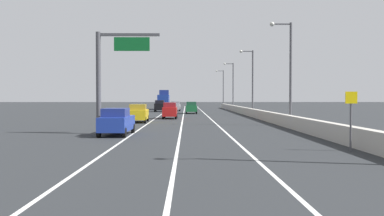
{
  "coord_description": "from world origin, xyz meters",
  "views": [
    {
      "loc": [
        -1.53,
        -3.68,
        2.72
      ],
      "look_at": [
        -0.93,
        40.94,
        1.54
      ],
      "focal_mm": 38.38,
      "sensor_mm": 36.0,
      "label": 1
    }
  ],
  "objects_px": {
    "speed_advisory_sign": "(351,116)",
    "lamp_post_right_second": "(288,66)",
    "car_silver_0": "(176,106)",
    "car_green_2": "(191,108)",
    "car_red_3": "(170,111)",
    "lamp_post_right_fifth": "(222,86)",
    "car_yellow_4": "(138,113)",
    "lamp_post_right_fourth": "(232,83)",
    "overhead_sign_gantry": "(108,70)",
    "lamp_post_right_third": "(251,78)",
    "box_truck": "(164,100)",
    "car_blue_5": "(117,122)",
    "car_black_1": "(160,106)"
  },
  "relations": [
    {
      "from": "car_silver_0",
      "to": "car_green_2",
      "type": "bearing_deg",
      "value": -76.91
    },
    {
      "from": "car_green_2",
      "to": "car_yellow_4",
      "type": "distance_m",
      "value": 24.49
    },
    {
      "from": "overhead_sign_gantry",
      "to": "lamp_post_right_third",
      "type": "height_order",
      "value": "lamp_post_right_third"
    },
    {
      "from": "lamp_post_right_third",
      "to": "lamp_post_right_fourth",
      "type": "distance_m",
      "value": 23.12
    },
    {
      "from": "car_green_2",
      "to": "car_black_1",
      "type": "bearing_deg",
      "value": 123.61
    },
    {
      "from": "car_silver_0",
      "to": "overhead_sign_gantry",
      "type": "bearing_deg",
      "value": -94.06
    },
    {
      "from": "car_green_2",
      "to": "box_truck",
      "type": "xyz_separation_m",
      "value": [
        -5.84,
        23.08,
        1.01
      ]
    },
    {
      "from": "car_green_2",
      "to": "box_truck",
      "type": "bearing_deg",
      "value": 104.21
    },
    {
      "from": "lamp_post_right_third",
      "to": "car_green_2",
      "type": "height_order",
      "value": "lamp_post_right_third"
    },
    {
      "from": "overhead_sign_gantry",
      "to": "lamp_post_right_fourth",
      "type": "height_order",
      "value": "lamp_post_right_fourth"
    },
    {
      "from": "car_red_3",
      "to": "box_truck",
      "type": "bearing_deg",
      "value": 94.3
    },
    {
      "from": "car_silver_0",
      "to": "car_green_2",
      "type": "distance_m",
      "value": 13.02
    },
    {
      "from": "lamp_post_right_third",
      "to": "car_blue_5",
      "type": "xyz_separation_m",
      "value": [
        -14.77,
        -32.78,
        -4.71
      ]
    },
    {
      "from": "speed_advisory_sign",
      "to": "car_green_2",
      "type": "xyz_separation_m",
      "value": [
        -7.47,
        47.54,
        -0.79
      ]
    },
    {
      "from": "lamp_post_right_fourth",
      "to": "box_truck",
      "type": "relative_size",
      "value": 1.01
    },
    {
      "from": "lamp_post_right_fifth",
      "to": "car_silver_0",
      "type": "distance_m",
      "value": 30.35
    },
    {
      "from": "speed_advisory_sign",
      "to": "box_truck",
      "type": "xyz_separation_m",
      "value": [
        -13.31,
        70.63,
        0.22
      ]
    },
    {
      "from": "overhead_sign_gantry",
      "to": "car_red_3",
      "type": "bearing_deg",
      "value": 80.43
    },
    {
      "from": "lamp_post_right_third",
      "to": "lamp_post_right_fourth",
      "type": "xyz_separation_m",
      "value": [
        -0.34,
        23.12,
        0.0
      ]
    },
    {
      "from": "lamp_post_right_third",
      "to": "car_yellow_4",
      "type": "height_order",
      "value": "lamp_post_right_third"
    },
    {
      "from": "lamp_post_right_fourth",
      "to": "overhead_sign_gantry",
      "type": "bearing_deg",
      "value": -105.43
    },
    {
      "from": "overhead_sign_gantry",
      "to": "car_red_3",
      "type": "distance_m",
      "value": 22.17
    },
    {
      "from": "car_silver_0",
      "to": "lamp_post_right_fifth",
      "type": "bearing_deg",
      "value": 67.18
    },
    {
      "from": "lamp_post_right_second",
      "to": "car_black_1",
      "type": "xyz_separation_m",
      "value": [
        -14.67,
        37.79,
        -4.61
      ]
    },
    {
      "from": "car_red_3",
      "to": "overhead_sign_gantry",
      "type": "bearing_deg",
      "value": -99.57
    },
    {
      "from": "car_red_3",
      "to": "lamp_post_right_second",
      "type": "bearing_deg",
      "value": -47.52
    },
    {
      "from": "car_yellow_4",
      "to": "overhead_sign_gantry",
      "type": "bearing_deg",
      "value": -92.2
    },
    {
      "from": "car_black_1",
      "to": "box_truck",
      "type": "distance_m",
      "value": 14.37
    },
    {
      "from": "car_black_1",
      "to": "car_yellow_4",
      "type": "bearing_deg",
      "value": -90.31
    },
    {
      "from": "overhead_sign_gantry",
      "to": "box_truck",
      "type": "distance_m",
      "value": 60.92
    },
    {
      "from": "car_black_1",
      "to": "lamp_post_right_fourth",
      "type": "bearing_deg",
      "value": 30.33
    },
    {
      "from": "speed_advisory_sign",
      "to": "lamp_post_right_second",
      "type": "bearing_deg",
      "value": 85.69
    },
    {
      "from": "lamp_post_right_second",
      "to": "lamp_post_right_fifth",
      "type": "xyz_separation_m",
      "value": [
        -0.18,
        69.36,
        0.0
      ]
    },
    {
      "from": "lamp_post_right_fifth",
      "to": "car_green_2",
      "type": "xyz_separation_m",
      "value": [
        -8.68,
        -40.31,
        -4.7
      ]
    },
    {
      "from": "lamp_post_right_second",
      "to": "box_truck",
      "type": "relative_size",
      "value": 1.01
    },
    {
      "from": "car_yellow_4",
      "to": "lamp_post_right_fifth",
      "type": "bearing_deg",
      "value": 77.11
    },
    {
      "from": "car_yellow_4",
      "to": "lamp_post_right_fourth",
      "type": "bearing_deg",
      "value": 70.34
    },
    {
      "from": "lamp_post_right_fourth",
      "to": "box_truck",
      "type": "distance_m",
      "value": 16.07
    },
    {
      "from": "overhead_sign_gantry",
      "to": "car_blue_5",
      "type": "xyz_separation_m",
      "value": [
        0.74,
        -0.93,
        -3.76
      ]
    },
    {
      "from": "lamp_post_right_second",
      "to": "speed_advisory_sign",
      "type": "bearing_deg",
      "value": -94.31
    },
    {
      "from": "speed_advisory_sign",
      "to": "car_green_2",
      "type": "height_order",
      "value": "speed_advisory_sign"
    },
    {
      "from": "speed_advisory_sign",
      "to": "box_truck",
      "type": "distance_m",
      "value": 71.87
    },
    {
      "from": "lamp_post_right_third",
      "to": "lamp_post_right_fifth",
      "type": "distance_m",
      "value": 46.24
    },
    {
      "from": "lamp_post_right_third",
      "to": "car_red_3",
      "type": "height_order",
      "value": "lamp_post_right_third"
    },
    {
      "from": "car_black_1",
      "to": "car_blue_5",
      "type": "height_order",
      "value": "car_black_1"
    },
    {
      "from": "speed_advisory_sign",
      "to": "car_silver_0",
      "type": "distance_m",
      "value": 61.12
    },
    {
      "from": "car_green_2",
      "to": "car_yellow_4",
      "type": "relative_size",
      "value": 0.91
    },
    {
      "from": "speed_advisory_sign",
      "to": "box_truck",
      "type": "bearing_deg",
      "value": 100.67
    },
    {
      "from": "lamp_post_right_fifth",
      "to": "car_black_1",
      "type": "height_order",
      "value": "lamp_post_right_fifth"
    },
    {
      "from": "speed_advisory_sign",
      "to": "car_red_3",
      "type": "height_order",
      "value": "speed_advisory_sign"
    }
  ]
}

